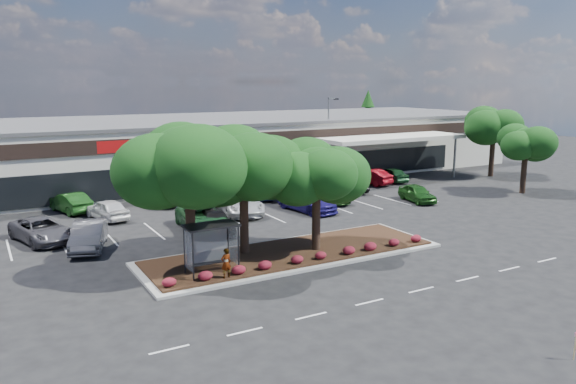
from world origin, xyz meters
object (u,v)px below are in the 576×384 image
light_pole (329,143)px  survey_stake (576,342)px  car_0 (41,230)px  car_1 (89,236)px

light_pole → survey_stake: size_ratio=7.99×
car_0 → car_1: (2.34, -3.18, 0.07)m
car_1 → car_0: bearing=143.9°
light_pole → car_1: bearing=-151.6°
car_0 → light_pole: bearing=5.4°
survey_stake → car_0: (-15.30, 26.58, 0.08)m
survey_stake → car_1: bearing=119.0°
light_pole → survey_stake: bearing=-110.6°
light_pole → survey_stake: (-14.36, -38.18, -3.06)m
car_0 → car_1: 3.95m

